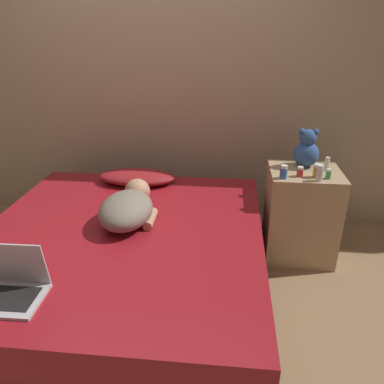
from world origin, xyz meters
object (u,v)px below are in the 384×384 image
at_px(person_lying, 129,207).
at_px(bottle_clear, 320,173).
at_px(bottle_blue, 284,172).
at_px(laptop, 9,286).
at_px(bottle_red, 300,172).
at_px(pillow, 137,177).
at_px(bottle_amber, 317,171).
at_px(teddy_bear, 306,150).
at_px(bottle_white, 327,164).
at_px(bottle_green, 328,174).

relative_size(person_lying, bottle_clear, 5.84).
xyz_separation_m(person_lying, bottle_blue, (1.01, 0.29, 0.17)).
xyz_separation_m(laptop, bottle_blue, (1.38, 1.09, 0.21)).
bearing_deg(bottle_red, pillow, 166.95).
distance_m(person_lying, bottle_amber, 1.29).
bearing_deg(bottle_clear, laptop, -146.54).
relative_size(bottle_clear, bottle_amber, 1.15).
distance_m(laptop, bottle_amber, 1.97).
distance_m(person_lying, teddy_bear, 1.34).
height_order(bottle_clear, bottle_white, bottle_clear).
height_order(person_lying, laptop, laptop).
bearing_deg(teddy_bear, bottle_green, -63.95).
bearing_deg(bottle_blue, pillow, 163.38).
bearing_deg(bottle_clear, pillow, 165.22).
bearing_deg(person_lying, laptop, -115.39).
bearing_deg(person_lying, bottle_red, 16.54).
xyz_separation_m(pillow, teddy_bear, (1.29, -0.07, 0.29)).
height_order(laptop, bottle_red, bottle_red).
height_order(pillow, bottle_blue, bottle_blue).
distance_m(pillow, laptop, 1.44).
relative_size(teddy_bear, bottle_amber, 2.98).
xyz_separation_m(laptop, bottle_green, (1.68, 1.11, 0.20)).
height_order(laptop, bottle_amber, bottle_amber).
height_order(person_lying, bottle_amber, bottle_amber).
bearing_deg(bottle_amber, laptop, -144.94).
bearing_deg(teddy_bear, bottle_clear, -80.77).
relative_size(laptop, bottle_green, 4.90).
bearing_deg(bottle_red, bottle_blue, -158.30).
height_order(pillow, bottle_clear, bottle_clear).
xyz_separation_m(laptop, bottle_white, (1.70, 1.27, 0.21)).
distance_m(pillow, bottle_amber, 1.38).
distance_m(teddy_bear, bottle_amber, 0.24).
bearing_deg(bottle_amber, pillow, 167.78).
height_order(bottle_blue, bottle_amber, bottle_amber).
height_order(teddy_bear, bottle_amber, teddy_bear).
bearing_deg(bottle_clear, bottle_amber, 92.86).
xyz_separation_m(pillow, bottle_clear, (1.34, -0.35, 0.22)).
relative_size(person_lying, laptop, 1.89).
relative_size(bottle_red, bottle_blue, 0.75).
bearing_deg(laptop, bottle_green, 32.14).
bearing_deg(pillow, bottle_blue, -16.62).
relative_size(bottle_blue, bottle_amber, 0.98).
height_order(teddy_bear, bottle_white, teddy_bear).
distance_m(bottle_clear, bottle_amber, 0.06).
relative_size(laptop, bottle_red, 4.83).
distance_m(person_lying, bottle_white, 1.43).
bearing_deg(bottle_green, teddy_bear, 116.05).
distance_m(bottle_green, bottle_blue, 0.30).
distance_m(bottle_clear, bottle_blue, 0.23).
distance_m(bottle_red, bottle_blue, 0.13).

